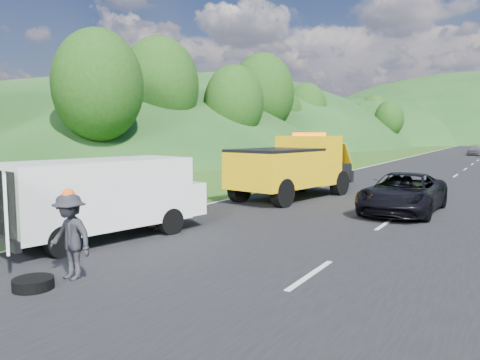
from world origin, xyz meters
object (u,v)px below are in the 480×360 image
Objects in this scene: spare_tire at (34,290)px; child at (154,230)px; passing_suv at (403,213)px; woman at (171,221)px; worker at (72,280)px; white_van at (104,195)px; tow_truck at (293,166)px; suitcase at (137,212)px.

child is at bearing 107.44° from spare_tire.
child is 0.23× the size of passing_suv.
woman reaches higher than worker.
white_van is at bearing -81.26° from child.
woman is 2.40× the size of spare_tire.
woman reaches higher than child.
worker is 2.31× the size of spare_tire.
passing_suv is (3.89, 10.89, 0.00)m from worker.
white_van reaches higher than woman.
spare_tire is at bearing -50.09° from white_van.
passing_suv is (4.77, -1.28, -1.36)m from tow_truck.
passing_suv is at bearing 40.72° from suitcase.
woman reaches higher than passing_suv.
white_van is 3.59m from worker.
tow_truck is at bearing 104.25° from child.
tow_truck reaches higher than spare_tire.
suitcase is (-2.11, -7.20, -1.06)m from tow_truck.
tow_truck is 12.28m from worker.
child is 4.62m from worker.
worker is 11.57m from passing_suv.
white_van is at bearing -174.89° from woman.
tow_truck reaches higher than passing_suv.
tow_truck is 8.03m from child.
spare_tire is at bearing -96.83° from worker.
white_van is 10.14m from passing_suv.
tow_truck reaches higher than woman.
white_van is at bearing 118.60° from spare_tire.
white_van is 1.99m from child.
passing_suv is (6.05, 5.27, 0.00)m from woman.
white_van is 3.80× the size of worker.
white_van is at bearing -87.61° from tow_truck.
worker is 0.33× the size of passing_suv.
white_van reaches higher than suitcase.
passing_suv is at bearing -46.85° from woman.
white_van is 8.77× the size of spare_tire.
white_van is 1.27× the size of passing_suv.
tow_truck is 6.81m from woman.
woman is 0.35× the size of passing_suv.
white_van reaches higher than child.
suitcase is at bearing 172.78° from child.
passing_suv is (5.89, 8.16, -1.19)m from white_van.
tow_truck is 13.02m from spare_tire.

